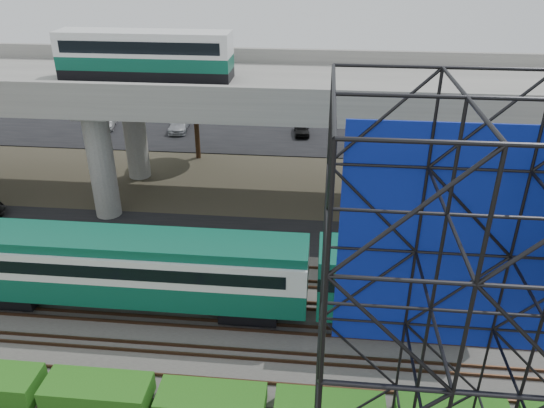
# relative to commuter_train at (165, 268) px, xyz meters

# --- Properties ---
(ground) EXTENTS (140.00, 140.00, 0.00)m
(ground) POSITION_rel_commuter_train_xyz_m (2.61, -2.00, -2.88)
(ground) COLOR #474233
(ground) RESTS_ON ground
(ballast_bed) EXTENTS (90.00, 12.00, 0.20)m
(ballast_bed) POSITION_rel_commuter_train_xyz_m (2.61, 0.00, -2.78)
(ballast_bed) COLOR slate
(ballast_bed) RESTS_ON ground
(service_road) EXTENTS (90.00, 5.00, 0.08)m
(service_road) POSITION_rel_commuter_train_xyz_m (2.61, 8.50, -2.84)
(service_road) COLOR black
(service_road) RESTS_ON ground
(parking_lot) EXTENTS (90.00, 18.00, 0.08)m
(parking_lot) POSITION_rel_commuter_train_xyz_m (2.61, 32.00, -2.84)
(parking_lot) COLOR black
(parking_lot) RESTS_ON ground
(harbor_water) EXTENTS (140.00, 40.00, 0.03)m
(harbor_water) POSITION_rel_commuter_train_xyz_m (2.61, 54.00, -2.87)
(harbor_water) COLOR #405469
(harbor_water) RESTS_ON ground
(rail_tracks) EXTENTS (90.00, 9.52, 0.16)m
(rail_tracks) POSITION_rel_commuter_train_xyz_m (2.61, -0.00, -2.60)
(rail_tracks) COLOR #472D1E
(rail_tracks) RESTS_ON ballast_bed
(commuter_train) EXTENTS (29.30, 3.06, 4.30)m
(commuter_train) POSITION_rel_commuter_train_xyz_m (0.00, 0.00, 0.00)
(commuter_train) COLOR black
(commuter_train) RESTS_ON rail_tracks
(overpass) EXTENTS (80.00, 12.00, 12.40)m
(overpass) POSITION_rel_commuter_train_xyz_m (2.08, 14.00, 5.33)
(overpass) COLOR #9E9B93
(overpass) RESTS_ON ground
(scaffold_tower) EXTENTS (9.36, 6.36, 15.00)m
(scaffold_tower) POSITION_rel_commuter_train_xyz_m (12.52, -9.98, 4.59)
(scaffold_tower) COLOR black
(scaffold_tower) RESTS_ON ground
(hedge_strip) EXTENTS (34.60, 1.80, 1.20)m
(hedge_strip) POSITION_rel_commuter_train_xyz_m (3.61, -6.30, -2.32)
(hedge_strip) COLOR #205E15
(hedge_strip) RESTS_ON ground
(trees) EXTENTS (40.94, 16.94, 7.69)m
(trees) POSITION_rel_commuter_train_xyz_m (-2.06, 14.17, 2.69)
(trees) COLOR #382314
(trees) RESTS_ON ground
(parked_cars) EXTENTS (36.46, 9.71, 1.31)m
(parked_cars) POSITION_rel_commuter_train_xyz_m (2.73, 31.59, -2.17)
(parked_cars) COLOR #BEBEBE
(parked_cars) RESTS_ON parking_lot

